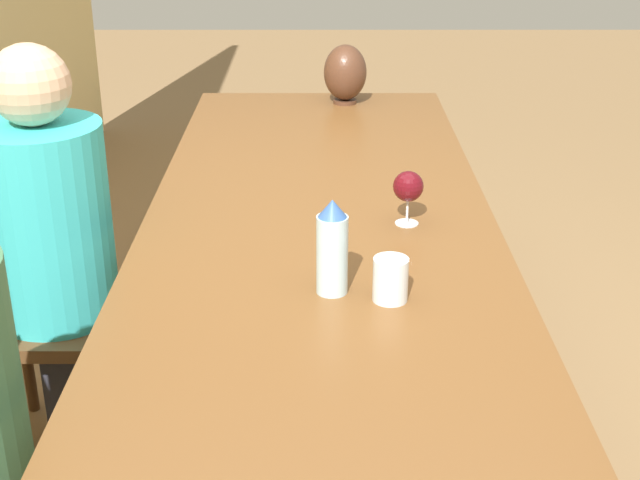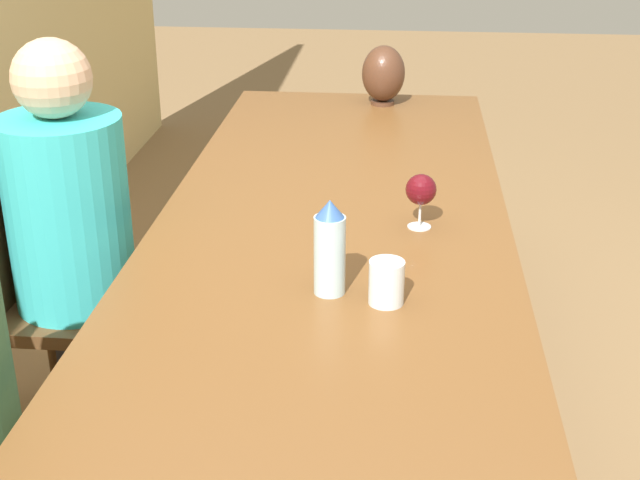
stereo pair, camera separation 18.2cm
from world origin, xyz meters
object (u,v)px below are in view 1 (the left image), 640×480
Objects in this scene: chair_far at (31,294)px; vase at (345,73)px; water_bottle at (333,248)px; wine_glass_0 at (409,187)px; water_tumbler at (391,279)px; person_far at (57,249)px.

vase is at bearing -37.20° from chair_far.
water_bottle is 1.52× the size of wine_glass_0.
chair_far is (0.47, 0.99, -0.28)m from water_tumbler.
water_bottle reaches higher than wine_glass_0.
wine_glass_0 is (-1.26, -0.14, -0.02)m from vase.
water_bottle is 1.02m from chair_far.
chair_far is at bearing 88.75° from wine_glass_0.
person_far reaches higher than chair_far.
person_far is (0.02, 0.98, -0.19)m from wine_glass_0.
wine_glass_0 is at bearing -27.36° from water_bottle.
water_bottle reaches higher than water_tumbler.
water_bottle is at bearing -116.59° from chair_far.
water_bottle is 1.67m from vase.
vase is 0.19× the size of person_far.
vase reaches higher than water_bottle.
person_far reaches higher than vase.
person_far reaches higher than wine_glass_0.
water_bottle is at bearing 177.46° from vase.
water_bottle is 0.98× the size of vase.
chair_far is 0.80× the size of person_far.
person_far is (0.47, 0.90, -0.14)m from water_tumbler.
person_far is (0.00, -0.09, 0.14)m from chair_far.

